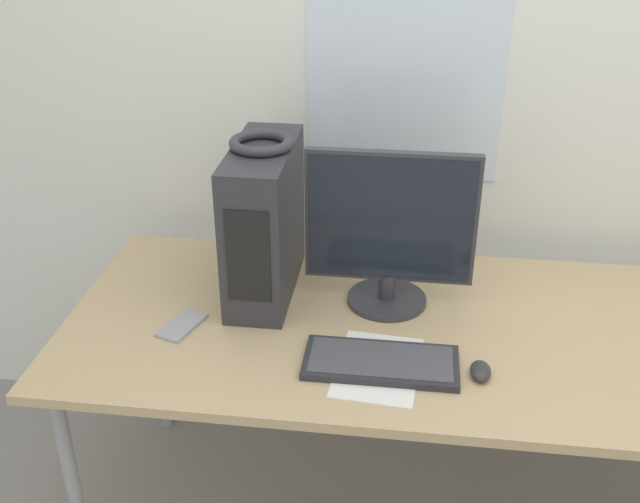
% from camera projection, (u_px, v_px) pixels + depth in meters
% --- Properties ---
extents(wall_back, '(8.00, 0.07, 2.70)m').
position_uv_depth(wall_back, '(498.00, 71.00, 2.31)').
color(wall_back, silver).
rests_on(wall_back, ground_plane).
extents(desk, '(2.40, 0.89, 0.77)m').
position_uv_depth(desk, '(490.00, 343.00, 2.10)').
color(desk, tan).
rests_on(desk, ground_plane).
extents(pc_tower, '(0.17, 0.44, 0.45)m').
position_uv_depth(pc_tower, '(264.00, 221.00, 2.18)').
color(pc_tower, '#2D2D33').
rests_on(pc_tower, desk).
extents(headphones, '(0.18, 0.18, 0.03)m').
position_uv_depth(headphones, '(261.00, 143.00, 2.07)').
color(headphones, '#333338').
rests_on(headphones, pc_tower).
extents(monitor_main, '(0.48, 0.23, 0.47)m').
position_uv_depth(monitor_main, '(390.00, 230.00, 2.10)').
color(monitor_main, '#333338').
rests_on(monitor_main, desk).
extents(keyboard, '(0.40, 0.18, 0.02)m').
position_uv_depth(keyboard, '(381.00, 362.00, 1.93)').
color(keyboard, '#28282D').
rests_on(keyboard, desk).
extents(mouse, '(0.05, 0.08, 0.03)m').
position_uv_depth(mouse, '(480.00, 371.00, 1.89)').
color(mouse, '#2D2D2D').
rests_on(mouse, desk).
extents(cell_phone, '(0.12, 0.17, 0.01)m').
position_uv_depth(cell_phone, '(182.00, 325.00, 2.10)').
color(cell_phone, '#99999E').
rests_on(cell_phone, desk).
extents(paper_sheet_left, '(0.23, 0.31, 0.00)m').
position_uv_depth(paper_sheet_left, '(378.00, 367.00, 1.93)').
color(paper_sheet_left, white).
rests_on(paper_sheet_left, desk).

